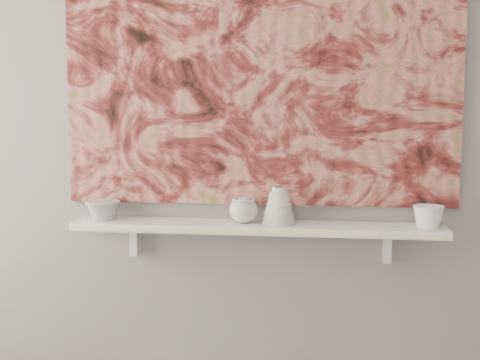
% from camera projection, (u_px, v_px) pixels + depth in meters
% --- Properties ---
extents(wall_back, '(3.60, 0.00, 3.60)m').
position_uv_depth(wall_back, '(259.00, 111.00, 2.55)').
color(wall_back, gray).
rests_on(wall_back, floor).
extents(shelf, '(1.40, 0.18, 0.03)m').
position_uv_depth(shelf, '(257.00, 227.00, 2.51)').
color(shelf, silver).
rests_on(shelf, wall_back).
extents(shelf_stripe, '(1.40, 0.01, 0.02)m').
position_uv_depth(shelf_stripe, '(254.00, 232.00, 2.42)').
color(shelf_stripe, '#F8E8A5').
rests_on(shelf_stripe, shelf).
extents(bracket_left, '(0.03, 0.06, 0.12)m').
position_uv_depth(bracket_left, '(135.00, 240.00, 2.65)').
color(bracket_left, silver).
rests_on(bracket_left, wall_back).
extents(bracket_right, '(0.03, 0.06, 0.12)m').
position_uv_depth(bracket_right, '(387.00, 246.00, 2.53)').
color(bracket_right, silver).
rests_on(bracket_right, wall_back).
extents(painting, '(1.50, 0.02, 1.10)m').
position_uv_depth(painting, '(259.00, 60.00, 2.52)').
color(painting, maroon).
rests_on(painting, wall_back).
extents(house_motif, '(0.09, 0.00, 0.08)m').
position_uv_depth(house_motif, '(379.00, 143.00, 2.49)').
color(house_motif, black).
rests_on(house_motif, painting).
extents(bowl_grey, '(0.16, 0.16, 0.08)m').
position_uv_depth(bowl_grey, '(103.00, 210.00, 2.58)').
color(bowl_grey, gray).
rests_on(bowl_grey, shelf).
extents(cup_cream, '(0.12, 0.12, 0.10)m').
position_uv_depth(cup_cream, '(244.00, 210.00, 2.51)').
color(cup_cream, beige).
rests_on(cup_cream, shelf).
extents(bell_vessel, '(0.14, 0.14, 0.14)m').
position_uv_depth(bell_vessel, '(279.00, 205.00, 2.49)').
color(bell_vessel, silver).
rests_on(bell_vessel, shelf).
extents(bowl_white, '(0.14, 0.14, 0.08)m').
position_uv_depth(bowl_white, '(428.00, 216.00, 2.43)').
color(bowl_white, white).
rests_on(bowl_white, shelf).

